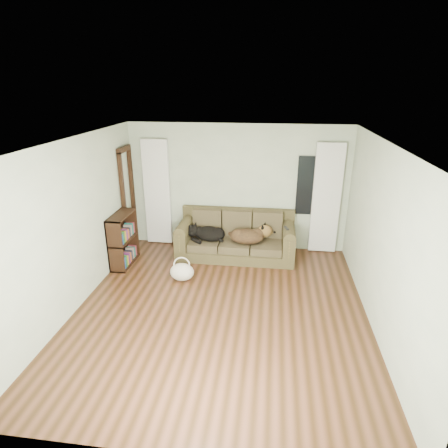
# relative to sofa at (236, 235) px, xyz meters

# --- Properties ---
(floor) EXTENTS (5.00, 5.00, 0.00)m
(floor) POSITION_rel_sofa_xyz_m (-0.03, -1.97, -0.45)
(floor) COLOR #331F0D
(floor) RESTS_ON ground
(ceiling) EXTENTS (5.00, 5.00, 0.00)m
(ceiling) POSITION_rel_sofa_xyz_m (-0.03, -1.97, 2.15)
(ceiling) COLOR white
(ceiling) RESTS_ON ground
(wall_back) EXTENTS (4.50, 0.04, 2.60)m
(wall_back) POSITION_rel_sofa_xyz_m (-0.03, 0.53, 0.85)
(wall_back) COLOR beige
(wall_back) RESTS_ON ground
(wall_left) EXTENTS (0.04, 5.00, 2.60)m
(wall_left) POSITION_rel_sofa_xyz_m (-2.28, -1.97, 0.85)
(wall_left) COLOR beige
(wall_left) RESTS_ON ground
(wall_right) EXTENTS (0.04, 5.00, 2.60)m
(wall_right) POSITION_rel_sofa_xyz_m (2.22, -1.97, 0.85)
(wall_right) COLOR beige
(wall_right) RESTS_ON ground
(curtain_left) EXTENTS (0.55, 0.08, 2.25)m
(curtain_left) POSITION_rel_sofa_xyz_m (-1.73, 0.45, 0.70)
(curtain_left) COLOR white
(curtain_left) RESTS_ON ground
(curtain_right) EXTENTS (0.55, 0.08, 2.25)m
(curtain_right) POSITION_rel_sofa_xyz_m (1.77, 0.45, 0.70)
(curtain_right) COLOR white
(curtain_right) RESTS_ON ground
(window_pane) EXTENTS (0.50, 0.03, 1.20)m
(window_pane) POSITION_rel_sofa_xyz_m (1.42, 0.50, 0.95)
(window_pane) COLOR black
(window_pane) RESTS_ON wall_back
(door_casing) EXTENTS (0.07, 0.60, 2.10)m
(door_casing) POSITION_rel_sofa_xyz_m (-2.23, 0.07, 0.60)
(door_casing) COLOR black
(door_casing) RESTS_ON ground
(sofa) EXTENTS (2.34, 1.01, 0.96)m
(sofa) POSITION_rel_sofa_xyz_m (0.00, 0.00, 0.00)
(sofa) COLOR #352E1D
(sofa) RESTS_ON floor
(dog_black_lab) EXTENTS (0.74, 0.61, 0.27)m
(dog_black_lab) POSITION_rel_sofa_xyz_m (-0.57, -0.05, 0.03)
(dog_black_lab) COLOR black
(dog_black_lab) RESTS_ON sofa
(dog_shepherd) EXTENTS (0.71, 0.51, 0.31)m
(dog_shepherd) POSITION_rel_sofa_xyz_m (0.27, -0.09, 0.04)
(dog_shepherd) COLOR black
(dog_shepherd) RESTS_ON sofa
(tv_remote) EXTENTS (0.10, 0.20, 0.02)m
(tv_remote) POSITION_rel_sofa_xyz_m (0.99, -0.18, 0.28)
(tv_remote) COLOR black
(tv_remote) RESTS_ON sofa
(tote_bag) EXTENTS (0.50, 0.43, 0.32)m
(tote_bag) POSITION_rel_sofa_xyz_m (-0.85, -1.13, -0.29)
(tote_bag) COLOR beige
(tote_bag) RESTS_ON floor
(bookshelf) EXTENTS (0.33, 0.83, 1.02)m
(bookshelf) POSITION_rel_sofa_xyz_m (-2.12, -0.63, 0.05)
(bookshelf) COLOR black
(bookshelf) RESTS_ON floor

